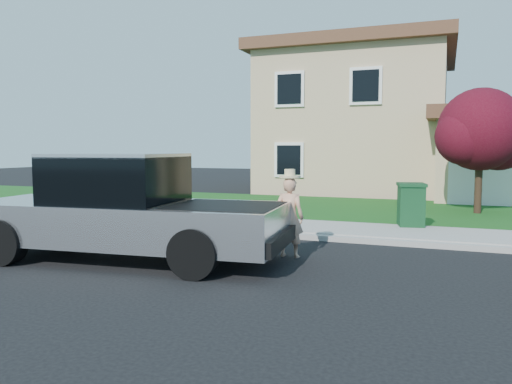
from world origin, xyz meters
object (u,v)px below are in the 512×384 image
woman (290,216)px  trash_bin (411,204)px  ornamental_tree (482,133)px  pickup_truck (124,211)px

woman → trash_bin: bearing=-114.5°
ornamental_tree → trash_bin: (-1.78, -3.70, -1.85)m
ornamental_tree → woman: bearing=-116.3°
pickup_truck → trash_bin: bearing=42.1°
ornamental_tree → pickup_truck: bearing=-126.3°
pickup_truck → trash_bin: (4.80, 5.25, -0.24)m
pickup_truck → ornamental_tree: bearing=48.3°
pickup_truck → ornamental_tree: size_ratio=1.63×
pickup_truck → trash_bin: size_ratio=5.80×
woman → trash_bin: woman is taller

